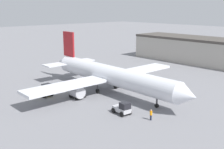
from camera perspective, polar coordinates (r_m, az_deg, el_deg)
ground_plane at (r=55.40m, az=0.00°, el=-3.72°), size 400.00×400.00×0.00m
airplane at (r=55.18m, az=-0.65°, el=-0.12°), size 38.35×35.13×11.01m
ground_crew_worker at (r=42.50m, az=7.92°, el=-8.04°), size 0.37×0.37×1.69m
baggage_tug at (r=44.35m, az=2.17°, el=-6.89°), size 3.16×2.12×2.08m
belt_loader_truck at (r=52.38m, az=-6.93°, el=-3.71°), size 2.62×2.28×2.09m
pushback_tug at (r=54.53m, az=-13.39°, el=-3.14°), size 2.90×2.28×2.49m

